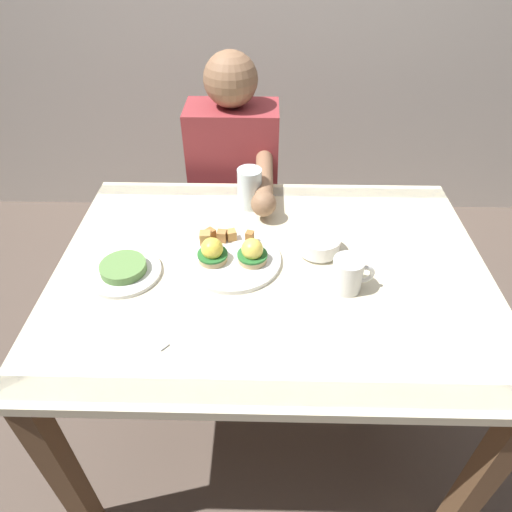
# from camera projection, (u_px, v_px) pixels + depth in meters

# --- Properties ---
(ground_plane) EXTENTS (6.00, 6.00, 0.00)m
(ground_plane) POSITION_uv_depth(u_px,v_px,m) (267.00, 412.00, 1.72)
(ground_plane) COLOR brown
(dining_table) EXTENTS (1.20, 0.90, 0.74)m
(dining_table) POSITION_uv_depth(u_px,v_px,m) (271.00, 294.00, 1.31)
(dining_table) COLOR beige
(dining_table) RESTS_ON ground_plane
(eggs_benedict_plate) EXTENTS (0.27, 0.27, 0.09)m
(eggs_benedict_plate) POSITION_uv_depth(u_px,v_px,m) (232.00, 255.00, 1.25)
(eggs_benedict_plate) COLOR white
(eggs_benedict_plate) RESTS_ON dining_table
(fruit_bowl) EXTENTS (0.12, 0.12, 0.05)m
(fruit_bowl) POSITION_uv_depth(u_px,v_px,m) (319.00, 244.00, 1.28)
(fruit_bowl) COLOR white
(fruit_bowl) RESTS_ON dining_table
(coffee_mug) EXTENTS (0.11, 0.08, 0.09)m
(coffee_mug) POSITION_uv_depth(u_px,v_px,m) (348.00, 273.00, 1.15)
(coffee_mug) COLOR white
(coffee_mug) RESTS_ON dining_table
(fork) EXTENTS (0.13, 0.12, 0.00)m
(fork) POSITION_uv_depth(u_px,v_px,m) (147.00, 333.00, 1.06)
(fork) COLOR silver
(fork) RESTS_ON dining_table
(water_glass_near) EXTENTS (0.08, 0.08, 0.13)m
(water_glass_near) POSITION_uv_depth(u_px,v_px,m) (250.00, 190.00, 1.44)
(water_glass_near) COLOR silver
(water_glass_near) RESTS_ON dining_table
(side_plate) EXTENTS (0.20, 0.20, 0.04)m
(side_plate) POSITION_uv_depth(u_px,v_px,m) (124.00, 270.00, 1.21)
(side_plate) COLOR white
(side_plate) RESTS_ON dining_table
(diner_person) EXTENTS (0.34, 0.54, 1.14)m
(diner_person) POSITION_uv_depth(u_px,v_px,m) (235.00, 184.00, 1.76)
(diner_person) COLOR #33333D
(diner_person) RESTS_ON ground_plane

